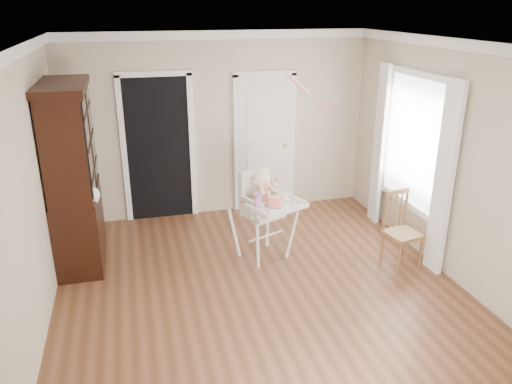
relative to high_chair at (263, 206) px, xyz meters
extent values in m
plane|color=#57331E|center=(-0.24, -0.85, -0.71)|extent=(5.00, 5.00, 0.00)
plane|color=white|center=(-0.24, -0.85, 1.99)|extent=(5.00, 5.00, 0.00)
plane|color=beige|center=(-0.24, 1.65, 0.64)|extent=(4.50, 0.00, 4.50)
plane|color=beige|center=(-2.49, -0.85, 0.64)|extent=(0.00, 5.00, 5.00)
plane|color=beige|center=(2.01, -0.85, 0.64)|extent=(0.00, 5.00, 5.00)
cube|color=black|center=(-1.14, 1.64, 0.34)|extent=(0.90, 0.03, 2.10)
cube|color=white|center=(-1.63, 1.63, 0.34)|extent=(0.08, 0.05, 2.18)
cube|color=white|center=(-0.65, 1.63, 0.34)|extent=(0.08, 0.05, 2.18)
cube|color=white|center=(-1.14, 1.63, 1.43)|extent=(1.06, 0.05, 0.08)
cube|color=white|center=(0.46, 1.63, 0.32)|extent=(0.80, 0.05, 2.05)
cube|color=white|center=(0.02, 1.63, 0.32)|extent=(0.08, 0.05, 2.13)
cube|color=white|center=(0.90, 1.63, 0.32)|extent=(0.08, 0.05, 2.13)
sphere|color=gold|center=(0.78, 1.59, 0.29)|extent=(0.06, 0.06, 0.06)
cube|color=white|center=(1.99, -0.05, 0.69)|extent=(0.02, 1.20, 1.60)
cube|color=white|center=(1.97, -0.05, 1.53)|extent=(0.06, 1.36, 0.08)
cube|color=white|center=(1.91, -0.83, 0.44)|extent=(0.08, 0.28, 2.30)
cube|color=white|center=(1.91, 0.73, 0.44)|extent=(0.08, 0.28, 2.30)
cylinder|color=white|center=(-0.16, -0.32, -0.40)|extent=(0.10, 0.17, 0.67)
cylinder|color=white|center=(0.34, -0.12, -0.40)|extent=(0.17, 0.10, 0.67)
cylinder|color=white|center=(-0.34, 0.13, -0.40)|extent=(0.17, 0.10, 0.67)
cylinder|color=white|center=(0.15, 0.33, -0.40)|extent=(0.10, 0.17, 0.67)
cylinder|color=white|center=(0.02, -0.05, -0.40)|extent=(0.48, 0.22, 0.03)
cube|color=beige|center=(0.00, 0.01, -0.10)|extent=(0.54, 0.53, 0.09)
cube|color=beige|center=(-0.20, -0.07, 0.04)|extent=(0.19, 0.37, 0.20)
cube|color=beige|center=(0.19, 0.09, 0.04)|extent=(0.19, 0.37, 0.20)
cube|color=beige|center=(-0.07, 0.18, 0.17)|extent=(0.42, 0.22, 0.49)
cube|color=white|center=(0.10, -0.24, 0.07)|extent=(0.75, 0.65, 0.03)
cube|color=white|center=(0.18, -0.44, 0.10)|extent=(0.59, 0.27, 0.04)
ellipsoid|color=beige|center=(-0.02, 0.04, 0.07)|extent=(0.31, 0.28, 0.31)
sphere|color=beige|center=(-0.02, 0.04, 0.32)|extent=(0.28, 0.28, 0.22)
sphere|color=red|center=(0.01, -0.02, 0.14)|extent=(0.16, 0.16, 0.16)
sphere|color=red|center=(0.00, -0.06, 0.27)|extent=(0.08, 0.08, 0.08)
sphere|color=red|center=(0.18, 0.02, 0.32)|extent=(0.07, 0.07, 0.07)
cylinder|color=silver|center=(0.07, -0.24, 0.09)|extent=(0.24, 0.24, 0.01)
cylinder|color=red|center=(0.07, -0.24, 0.15)|extent=(0.19, 0.19, 0.10)
cylinder|color=#F2E08C|center=(0.10, -0.26, 0.19)|extent=(0.08, 0.08, 0.02)
cylinder|color=#D783BD|center=(-0.13, -0.23, 0.15)|extent=(0.07, 0.07, 0.12)
cylinder|color=#9A67B4|center=(-0.13, -0.23, 0.22)|extent=(0.08, 0.08, 0.03)
cone|color=#9A67B4|center=(-0.13, -0.23, 0.26)|extent=(0.03, 0.03, 0.04)
cube|color=black|center=(-2.23, 0.53, -0.25)|extent=(0.51, 1.24, 0.93)
cube|color=black|center=(-2.23, 0.53, 0.83)|extent=(0.47, 1.24, 1.24)
cube|color=black|center=(-1.98, 0.22, 0.83)|extent=(0.02, 0.54, 1.08)
cube|color=black|center=(-1.98, 0.84, 0.83)|extent=(0.02, 0.54, 1.08)
cube|color=black|center=(-2.23, 0.53, 1.47)|extent=(0.56, 1.32, 0.08)
ellipsoid|color=white|center=(-2.02, 0.17, 0.27)|extent=(0.21, 0.16, 0.23)
cube|color=brown|center=(1.60, -0.61, -0.30)|extent=(0.45, 0.45, 0.05)
cylinder|color=brown|center=(1.47, -0.80, -0.51)|extent=(0.03, 0.03, 0.41)
cylinder|color=brown|center=(1.79, -0.74, -0.51)|extent=(0.03, 0.03, 0.41)
cylinder|color=brown|center=(1.41, -0.48, -0.51)|extent=(0.03, 0.03, 0.41)
cylinder|color=brown|center=(1.73, -0.42, -0.51)|extent=(0.03, 0.03, 0.41)
cylinder|color=brown|center=(1.41, -0.47, -0.04)|extent=(0.03, 0.03, 0.53)
cylinder|color=brown|center=(1.73, -0.41, -0.04)|extent=(0.03, 0.03, 0.53)
cube|color=brown|center=(1.57, -0.44, 0.20)|extent=(0.35, 0.10, 0.05)
camera|label=1|loc=(-1.52, -5.49, 2.34)|focal=35.00mm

